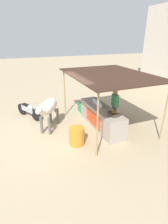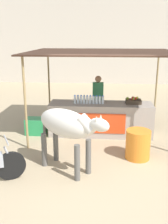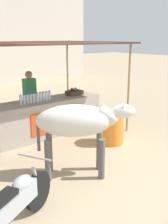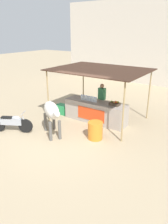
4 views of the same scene
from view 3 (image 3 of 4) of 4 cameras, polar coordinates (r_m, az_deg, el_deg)
The scene contains 9 objects.
ground_plane at distance 5.60m, azimuth 4.05°, elevation -11.05°, with size 60.00×60.00×0.00m, color tan.
stall_counter at distance 7.08m, azimuth -7.94°, elevation -1.12°, with size 3.00×0.82×0.96m.
stall_awning at distance 7.04m, azimuth -9.83°, elevation 14.03°, with size 4.20×3.20×2.42m.
water_bottle_row at distance 6.72m, azimuth -10.49°, elevation 3.10°, with size 0.88×0.07×0.25m.
fruit_crate at distance 7.49m, azimuth -2.14°, elevation 4.37°, with size 0.44×0.32×0.18m.
vendor_behind_counter at distance 7.58m, azimuth -11.66°, elevation 2.73°, with size 0.34×0.22×1.65m.
water_barrel at distance 6.51m, azimuth 6.07°, elevation -3.77°, with size 0.59×0.59×0.71m, color orange.
cow at distance 4.78m, azimuth -1.32°, elevation -2.44°, with size 1.70×1.34×1.44m.
motorcycle_parked at distance 3.75m, azimuth -15.06°, elevation -19.01°, with size 1.61×0.98×0.90m.
Camera 3 is at (-3.40, -3.66, 2.54)m, focal length 42.00 mm.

